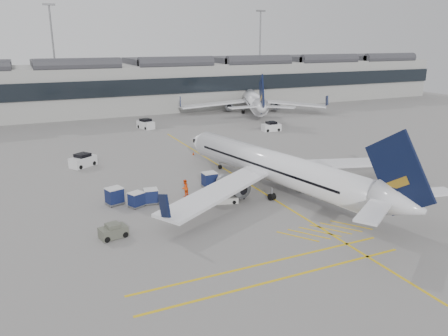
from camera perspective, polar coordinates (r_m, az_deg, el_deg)
name	(u,v)px	position (r m, az deg, el deg)	size (l,w,h in m)	color
ground	(195,221)	(42.32, -3.79, -6.94)	(220.00, 220.00, 0.00)	gray
terminal	(85,87)	(109.68, -17.75, 10.07)	(200.00, 20.45, 12.40)	#9E9E99
light_masts	(67,49)	(122.98, -19.79, 14.41)	(113.00, 0.60, 25.45)	slate
apron_markings	(241,179)	(54.70, 2.21, -1.44)	(0.25, 60.00, 0.01)	gold
airliner_main	(278,168)	(49.66, 7.03, 0.03)	(32.80, 36.17, 9.71)	white
airliner_far	(253,100)	(105.76, 3.76, 8.88)	(32.92, 36.41, 10.22)	white
belt_loader	(221,198)	(46.72, -0.45, -3.95)	(4.34, 2.30, 1.72)	beige
baggage_cart_a	(210,179)	(51.46, -1.90, -1.47)	(1.75, 1.46, 1.80)	gray
baggage_cart_b	(151,196)	(46.97, -9.53, -3.59)	(1.70, 1.46, 1.63)	gray
baggage_cart_c	(136,199)	(46.34, -11.38, -4.00)	(1.88, 1.75, 1.58)	gray
baggage_cart_d	(114,196)	(47.49, -14.12, -3.50)	(2.08, 1.87, 1.83)	gray
ramp_agent_a	(237,188)	(49.08, 1.67, -2.60)	(0.56, 0.37, 1.55)	orange
ramp_agent_b	(185,188)	(48.66, -5.14, -2.60)	(0.93, 0.73, 1.92)	#FF4A0D
pushback_tug	(113,231)	(39.94, -14.27, -8.01)	(2.56, 1.86, 1.30)	#575A4C
safety_cone_nose	(193,153)	(66.32, -4.03, 1.93)	(0.33, 0.33, 0.47)	#F24C0A
safety_cone_engine	(312,188)	(51.38, 11.36, -2.63)	(0.40, 0.40, 0.56)	#F24C0A
service_van_left	(83,161)	(62.93, -17.94, 0.92)	(3.94, 3.46, 1.83)	silver
service_van_mid	(146,124)	(87.48, -10.19, 5.67)	(2.96, 4.16, 1.94)	silver
service_van_right	(271,127)	(84.17, 6.19, 5.37)	(3.59, 1.93, 1.80)	silver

